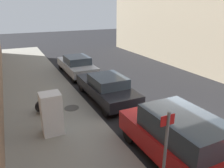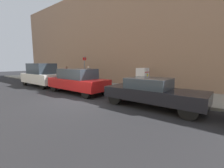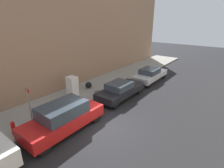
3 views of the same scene
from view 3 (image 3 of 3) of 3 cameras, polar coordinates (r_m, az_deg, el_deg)
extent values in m
plane|color=black|center=(11.04, -2.91, -13.60)|extent=(80.00, 80.00, 0.00)
cube|color=gray|center=(14.05, -17.39, -6.28)|extent=(3.88, 44.00, 0.15)
cube|color=#937056|center=(15.14, -25.90, 14.13)|extent=(1.78, 39.60, 10.03)
cube|color=white|center=(14.78, -12.81, -0.68)|extent=(0.77, 0.72, 1.63)
cube|color=black|center=(14.99, -11.75, -0.28)|extent=(0.01, 0.01, 1.55)
cube|color=yellow|center=(14.96, -12.07, 0.86)|extent=(0.16, 0.01, 0.22)
cube|color=red|center=(14.82, -11.90, 1.61)|extent=(0.69, 0.01, 0.05)
cube|color=red|center=(15.11, -11.66, -1.44)|extent=(0.69, 0.01, 0.05)
cylinder|color=#47443F|center=(15.37, -4.47, -2.61)|extent=(0.70, 0.70, 0.02)
cylinder|color=slate|center=(11.08, -25.16, -7.07)|extent=(0.07, 0.07, 2.55)
cube|color=red|center=(10.66, -25.94, -1.90)|extent=(0.36, 0.02, 0.24)
cylinder|color=red|center=(11.30, -29.48, -12.68)|extent=(0.22, 0.22, 0.70)
sphere|color=red|center=(11.12, -29.83, -11.05)|extent=(0.20, 0.20, 0.20)
sphere|color=black|center=(16.25, -7.68, -0.33)|extent=(0.59, 0.59, 0.59)
cube|color=red|center=(10.65, -15.42, -11.37)|extent=(1.90, 4.82, 0.70)
cube|color=#2D3842|center=(10.31, -15.78, -8.06)|extent=(1.67, 2.65, 0.70)
cylinder|color=black|center=(12.35, -10.92, -8.13)|extent=(0.22, 0.69, 0.69)
cylinder|color=black|center=(11.30, -5.25, -10.70)|extent=(0.22, 0.69, 0.69)
cylinder|color=black|center=(10.72, -25.95, -14.89)|extent=(0.22, 0.69, 0.69)
cylinder|color=black|center=(9.50, -21.12, -19.10)|extent=(0.22, 0.69, 0.69)
cube|color=black|center=(14.36, 2.93, -2.21)|extent=(1.81, 4.72, 0.55)
cube|color=#2D3842|center=(13.98, 2.42, -0.53)|extent=(1.60, 1.98, 0.50)
cylinder|color=black|center=(16.20, 4.20, -0.56)|extent=(0.22, 0.73, 0.73)
cylinder|color=black|center=(15.47, 8.99, -1.83)|extent=(0.22, 0.73, 0.73)
cylinder|color=black|center=(13.66, -3.99, -4.74)|extent=(0.22, 0.73, 0.73)
cylinder|color=black|center=(12.78, 1.26, -6.58)|extent=(0.22, 0.73, 0.73)
cube|color=silver|center=(18.77, 12.39, 2.80)|extent=(1.79, 4.77, 0.55)
cube|color=#2D3842|center=(18.41, 12.19, 4.18)|extent=(1.58, 2.00, 0.50)
cylinder|color=black|center=(20.71, 12.61, 3.67)|extent=(0.22, 0.68, 0.68)
cylinder|color=black|center=(20.15, 16.53, 2.83)|extent=(0.22, 0.68, 0.68)
cylinder|color=black|center=(17.68, 7.54, 1.06)|extent=(0.22, 0.68, 0.68)
cylinder|color=black|center=(17.01, 11.98, -0.01)|extent=(0.22, 0.68, 0.68)
camera|label=1|loc=(12.08, -47.78, 7.18)|focal=35.00mm
camera|label=2|loc=(14.40, 33.21, 0.66)|focal=24.00mm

